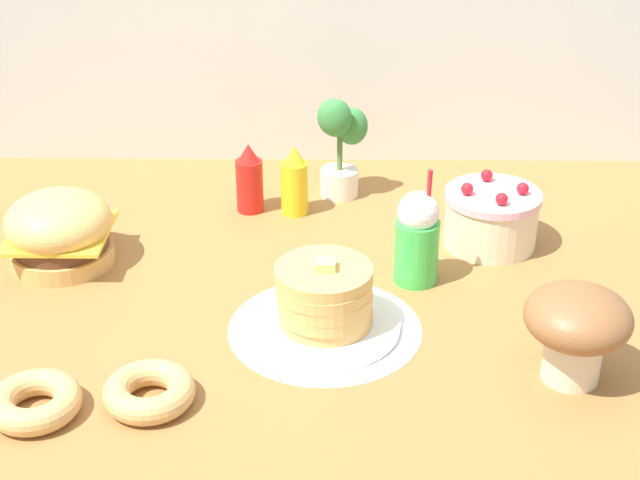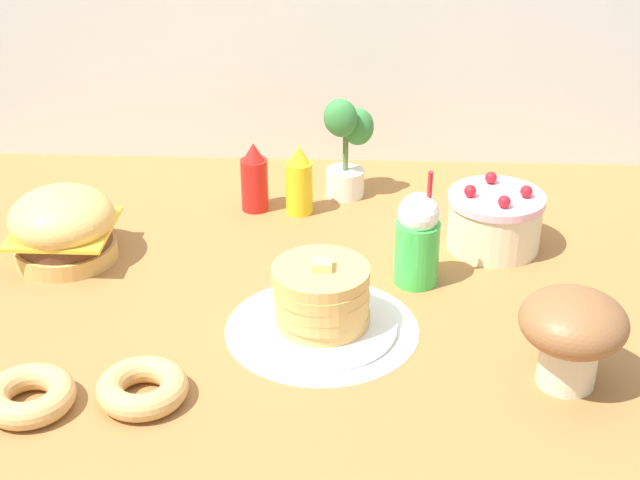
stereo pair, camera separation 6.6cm
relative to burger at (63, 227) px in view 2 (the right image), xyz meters
name	(u,v)px [view 2 (the right image)]	position (x,y,z in m)	size (l,w,h in m)	color
ground_plane	(296,309)	(0.60, -0.20, -0.10)	(2.34, 1.78, 0.02)	#9E6B38
doily_mat	(322,329)	(0.67, -0.30, -0.09)	(0.44, 0.44, 0.00)	white
burger	(63,227)	(0.00, 0.00, 0.00)	(0.27, 0.27, 0.19)	#DBA859
pancake_stack	(322,302)	(0.67, -0.30, -0.02)	(0.34, 0.34, 0.17)	white
layer_cake	(495,220)	(1.10, 0.11, -0.01)	(0.25, 0.25, 0.18)	beige
ketchup_bottle	(254,179)	(0.45, 0.31, 0.00)	(0.08, 0.08, 0.20)	red
mustard_bottle	(299,182)	(0.58, 0.29, 0.00)	(0.08, 0.08, 0.20)	yellow
cream_soda_cup	(417,239)	(0.89, -0.08, 0.03)	(0.11, 0.11, 0.30)	green
donut_pink_glaze	(29,395)	(0.10, -0.61, -0.06)	(0.19, 0.19, 0.06)	tan
donut_chocolate	(142,387)	(0.32, -0.57, -0.06)	(0.19, 0.19, 0.06)	tan
potted_plant	(346,143)	(0.71, 0.41, 0.07)	(0.14, 0.12, 0.30)	white
mushroom_stool	(572,330)	(1.18, -0.47, 0.04)	(0.22, 0.22, 0.21)	beige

